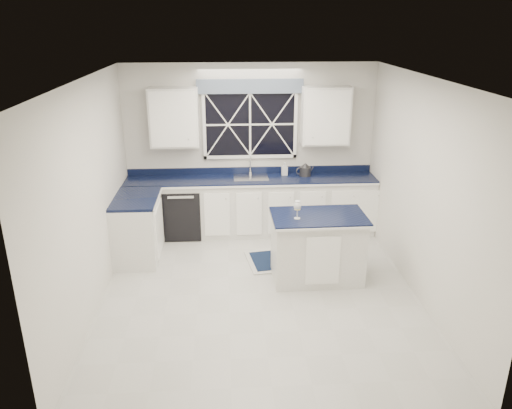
{
  "coord_description": "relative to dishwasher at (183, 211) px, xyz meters",
  "views": [
    {
      "loc": [
        -0.39,
        -5.62,
        3.33
      ],
      "look_at": [
        -0.02,
        0.4,
        1.07
      ],
      "focal_mm": 35.0,
      "sensor_mm": 36.0,
      "label": 1
    }
  ],
  "objects": [
    {
      "name": "kettle",
      "position": [
        1.98,
        0.08,
        0.63
      ],
      "size": [
        0.3,
        0.21,
        0.21
      ],
      "rotation": [
        0.0,
        0.0,
        0.18
      ],
      "color": "#303033",
      "rests_on": "countertop"
    },
    {
      "name": "back_wall",
      "position": [
        1.1,
        0.3,
        0.94
      ],
      "size": [
        4.0,
        0.1,
        2.7
      ],
      "primitive_type": "cube",
      "color": "silver",
      "rests_on": "ground"
    },
    {
      "name": "ground",
      "position": [
        1.1,
        -1.95,
        -0.41
      ],
      "size": [
        4.5,
        4.5,
        0.0
      ],
      "primitive_type": "plane",
      "color": "#B2B2AD",
      "rests_on": "ground"
    },
    {
      "name": "countertop",
      "position": [
        1.1,
        0.0,
        0.51
      ],
      "size": [
        3.98,
        0.64,
        0.04
      ],
      "primitive_type": "cube",
      "color": "black",
      "rests_on": "base_cabinets"
    },
    {
      "name": "wine_glass",
      "position": [
        1.6,
        -1.69,
        0.67
      ],
      "size": [
        0.1,
        0.1,
        0.24
      ],
      "color": "silver",
      "rests_on": "island"
    },
    {
      "name": "base_cabinets",
      "position": [
        0.77,
        -0.17,
        0.04
      ],
      "size": [
        3.99,
        1.6,
        0.9
      ],
      "color": "silver",
      "rests_on": "ground"
    },
    {
      "name": "upper_cabinets",
      "position": [
        1.1,
        0.13,
        1.49
      ],
      "size": [
        3.1,
        0.34,
        0.9
      ],
      "color": "silver",
      "rests_on": "ground"
    },
    {
      "name": "window",
      "position": [
        1.1,
        0.25,
        1.42
      ],
      "size": [
        1.65,
        0.09,
        1.26
      ],
      "color": "black",
      "rests_on": "ground"
    },
    {
      "name": "rug",
      "position": [
        1.61,
        -1.03,
        -0.4
      ],
      "size": [
        1.32,
        0.92,
        0.02
      ],
      "rotation": [
        0.0,
        0.0,
        0.15
      ],
      "color": "#B5B5B0",
      "rests_on": "ground"
    },
    {
      "name": "dishwasher",
      "position": [
        0.0,
        0.0,
        0.0
      ],
      "size": [
        0.6,
        0.58,
        0.82
      ],
      "primitive_type": "cube",
      "color": "black",
      "rests_on": "ground"
    },
    {
      "name": "soap_bottle",
      "position": [
        1.65,
        0.14,
        0.64
      ],
      "size": [
        0.1,
        0.1,
        0.21
      ],
      "primitive_type": "imported",
      "rotation": [
        0.0,
        0.0,
        0.04
      ],
      "color": "silver",
      "rests_on": "countertop"
    },
    {
      "name": "faucet",
      "position": [
        1.1,
        0.19,
        0.69
      ],
      "size": [
        0.05,
        0.2,
        0.3
      ],
      "color": "silver",
      "rests_on": "countertop"
    },
    {
      "name": "island",
      "position": [
        1.9,
        -1.6,
        0.05
      ],
      "size": [
        1.24,
        0.77,
        0.92
      ],
      "rotation": [
        0.0,
        0.0,
        0.02
      ],
      "color": "silver",
      "rests_on": "ground"
    }
  ]
}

